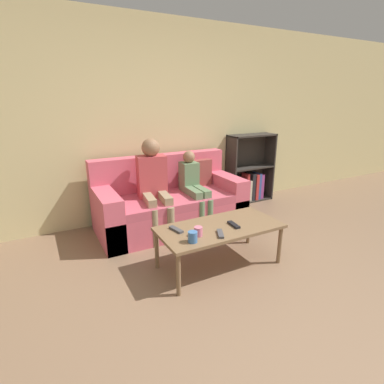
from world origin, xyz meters
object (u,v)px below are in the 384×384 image
(couch, at_px, (170,204))
(tv_remote_0, at_px, (220,234))
(tv_remote_2, at_px, (176,230))
(cup_near, at_px, (198,231))
(person_child, at_px, (194,186))
(tv_remote_1, at_px, (234,225))
(bookshelf, at_px, (247,177))
(cup_far, at_px, (193,237))
(coffee_table, at_px, (220,230))
(person_adult, at_px, (153,180))

(couch, bearing_deg, tv_remote_0, -93.03)
(tv_remote_0, xyz_separation_m, tv_remote_2, (-0.32, 0.27, 0.00))
(couch, distance_m, cup_near, 1.24)
(person_child, bearing_deg, tv_remote_1, -94.67)
(tv_remote_2, bearing_deg, bookshelf, 23.15)
(cup_near, xyz_separation_m, tv_remote_1, (0.41, 0.03, -0.03))
(couch, relative_size, cup_far, 19.13)
(coffee_table, relative_size, person_child, 1.25)
(person_adult, bearing_deg, person_child, 1.73)
(person_adult, height_order, tv_remote_1, person_adult)
(person_adult, distance_m, cup_far, 1.23)
(person_child, distance_m, tv_remote_1, 1.05)
(person_child, bearing_deg, tv_remote_2, -125.21)
(couch, height_order, cup_near, couch)
(cup_far, xyz_separation_m, tv_remote_2, (-0.03, 0.28, -0.04))
(cup_near, height_order, tv_remote_0, cup_near)
(person_child, xyz_separation_m, tv_remote_2, (-0.66, -0.88, -0.11))
(couch, height_order, coffee_table, couch)
(coffee_table, height_order, cup_near, cup_near)
(coffee_table, xyz_separation_m, cup_near, (-0.29, -0.08, 0.08))
(bookshelf, xyz_separation_m, tv_remote_0, (-1.58, -1.63, 0.05))
(person_adult, xyz_separation_m, tv_remote_0, (0.18, -1.20, -0.24))
(person_child, bearing_deg, tv_remote_0, -104.82)
(person_child, relative_size, tv_remote_0, 5.57)
(cup_near, relative_size, tv_remote_1, 0.50)
(coffee_table, height_order, person_adult, person_adult)
(cup_near, bearing_deg, tv_remote_0, -22.80)
(couch, xyz_separation_m, coffee_table, (0.03, -1.12, 0.09))
(coffee_table, xyz_separation_m, person_adult, (-0.28, 1.03, 0.29))
(couch, distance_m, coffee_table, 1.12)
(bookshelf, distance_m, cup_far, 2.49)
(person_adult, height_order, tv_remote_2, person_adult)
(tv_remote_1, bearing_deg, tv_remote_2, 166.82)
(person_adult, bearing_deg, bookshelf, 21.20)
(cup_near, distance_m, cup_far, 0.13)
(person_child, xyz_separation_m, cup_far, (-0.63, -1.15, -0.07))
(person_adult, relative_size, tv_remote_1, 6.72)
(person_child, distance_m, tv_remote_0, 1.20)
(couch, height_order, tv_remote_2, couch)
(person_child, bearing_deg, cup_far, -116.93)
(tv_remote_0, xyz_separation_m, tv_remote_1, (0.22, 0.11, 0.00))
(couch, distance_m, person_child, 0.39)
(bookshelf, xyz_separation_m, cup_near, (-1.77, -1.55, 0.08))
(couch, xyz_separation_m, tv_remote_2, (-0.39, -1.01, 0.14))
(tv_remote_2, bearing_deg, cup_near, -67.95)
(person_adult, bearing_deg, tv_remote_1, -62.32)
(tv_remote_2, bearing_deg, couch, 56.67)
(tv_remote_1, bearing_deg, couch, 101.08)
(cup_near, distance_m, tv_remote_1, 0.41)
(couch, distance_m, cup_far, 1.35)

